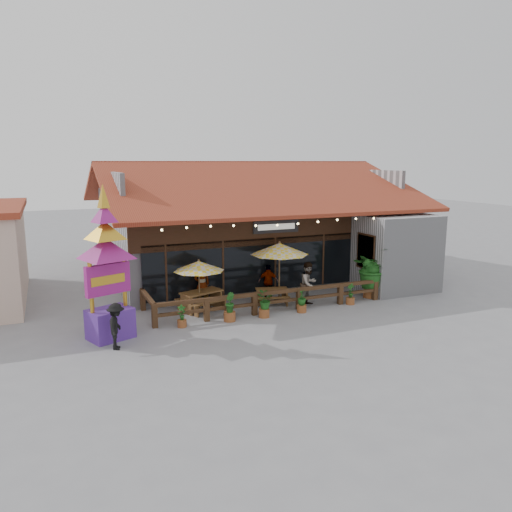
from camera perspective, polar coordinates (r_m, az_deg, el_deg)
name	(u,v)px	position (r m, az deg, el deg)	size (l,w,h in m)	color
ground	(304,305)	(21.60, 5.47, -5.58)	(100.00, 100.00, 0.00)	gray
restaurant_building	(251,234)	(27.10, -0.58, 2.57)	(15.50, 14.73, 6.09)	#B7B7BC
patio_railing	(258,298)	(20.26, 0.22, -4.83)	(10.00, 2.60, 0.92)	#483019
umbrella_left	(199,266)	(20.17, -6.56, -1.17)	(2.28, 2.28, 2.20)	brown
umbrella_right	(279,249)	(21.48, 2.70, 0.80)	(3.27, 3.27, 2.69)	brown
picnic_table_left	(202,297)	(20.72, -6.24, -4.72)	(2.10, 1.95, 0.82)	brown
picnic_table_right	(272,294)	(21.60, 1.84, -4.31)	(1.64, 1.50, 0.66)	brown
thai_sign_tower	(106,253)	(17.54, -16.74, 0.36)	(2.74, 2.74, 5.73)	#542996
tropical_plant	(371,269)	(22.96, 13.04, -1.44)	(2.14, 2.03, 2.31)	brown
diner_a	(202,284)	(21.24, -6.18, -3.24)	(0.69, 0.45, 1.89)	#371D11
diner_b	(309,284)	(21.35, 6.03, -3.17)	(0.91, 0.71, 1.88)	#371D11
diner_c	(269,281)	(22.42, 1.44, -2.92)	(0.89, 0.37, 1.52)	#371D11
pedestrian	(116,326)	(17.02, -15.68, -7.74)	(1.00, 0.57, 1.55)	black
planter_a	(182,318)	(18.82, -8.47, -7.00)	(0.35, 0.35, 0.85)	brown
planter_b	(230,308)	(19.28, -3.04, -5.99)	(0.46, 0.46, 1.12)	brown
planter_c	(264,303)	(19.70, 0.93, -5.37)	(0.84, 0.83, 1.05)	brown
planter_d	(302,301)	(20.45, 5.26, -5.18)	(0.51, 0.51, 0.95)	brown
planter_e	(350,296)	(21.88, 10.74, -4.47)	(0.37, 0.39, 0.91)	brown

